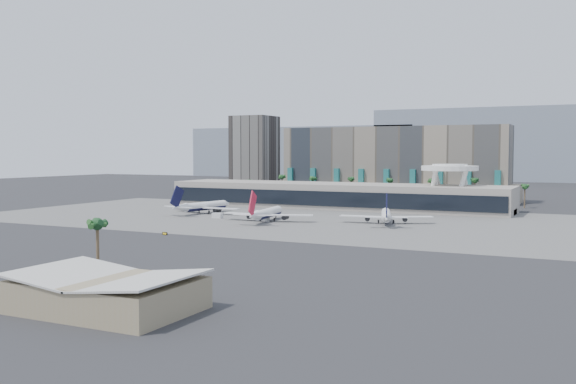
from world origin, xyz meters
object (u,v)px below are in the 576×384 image
at_px(airliner_centre, 267,213).
at_px(service_vehicle_a, 217,216).
at_px(service_vehicle_b, 266,220).
at_px(airliner_left, 203,206).
at_px(airliner_right, 386,215).
at_px(taxiway_sign, 165,234).

height_order(airliner_centre, service_vehicle_a, airliner_centre).
xyz_separation_m(airliner_centre, service_vehicle_a, (-24.49, 2.49, -2.26)).
height_order(service_vehicle_a, service_vehicle_b, service_vehicle_a).
height_order(airliner_left, airliner_centre, airliner_left).
distance_m(airliner_centre, service_vehicle_b, 2.61).
xyz_separation_m(airliner_left, service_vehicle_a, (16.69, -14.33, -2.28)).
bearing_deg(airliner_right, taxiway_sign, -148.52).
relative_size(airliner_left, service_vehicle_b, 12.78).
distance_m(airliner_left, service_vehicle_b, 44.09).
height_order(airliner_right, taxiway_sign, airliner_right).
height_order(airliner_right, service_vehicle_a, airliner_right).
height_order(airliner_left, service_vehicle_a, airliner_left).
bearing_deg(taxiway_sign, airliner_centre, 83.65).
xyz_separation_m(airliner_right, taxiway_sign, (-55.66, -64.63, -2.76)).
bearing_deg(service_vehicle_b, airliner_centre, 7.76).
bearing_deg(airliner_left, service_vehicle_b, -13.50).
relative_size(airliner_right, service_vehicle_b, 11.93).
distance_m(airliner_left, taxiway_sign, 74.52).
bearing_deg(service_vehicle_a, airliner_left, 140.57).
distance_m(airliner_right, taxiway_sign, 85.34).
distance_m(airliner_left, airliner_right, 85.91).
distance_m(airliner_left, service_vehicle_a, 22.12).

